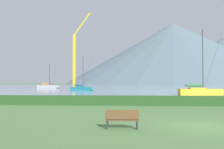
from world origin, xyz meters
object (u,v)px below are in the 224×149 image
(sailboat_slip_2, at_px, (48,86))
(sailboat_slip_3, at_px, (82,88))
(dock_crane, at_px, (75,64))
(park_bench_under_tree, at_px, (122,118))
(sailboat_slip_0, at_px, (200,91))

(sailboat_slip_2, bearing_deg, sailboat_slip_3, -49.67)
(sailboat_slip_3, xyz_separation_m, dock_crane, (-2.67, 3.44, 7.04))
(park_bench_under_tree, height_order, dock_crane, dock_crane)
(park_bench_under_tree, bearing_deg, sailboat_slip_3, 102.54)
(sailboat_slip_2, xyz_separation_m, sailboat_slip_3, (16.89, -22.11, -0.12))
(sailboat_slip_3, relative_size, park_bench_under_tree, 6.16)
(sailboat_slip_0, distance_m, sailboat_slip_2, 62.59)
(sailboat_slip_0, distance_m, dock_crane, 39.90)
(park_bench_under_tree, xyz_separation_m, dock_crane, (-14.76, 58.82, 7.10))
(sailboat_slip_2, distance_m, park_bench_under_tree, 82.73)
(sailboat_slip_0, bearing_deg, sailboat_slip_3, 137.19)
(park_bench_under_tree, bearing_deg, sailboat_slip_2, 110.73)
(park_bench_under_tree, bearing_deg, sailboat_slip_0, 67.00)
(sailboat_slip_2, height_order, park_bench_under_tree, sailboat_slip_2)
(sailboat_slip_3, bearing_deg, park_bench_under_tree, -64.63)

